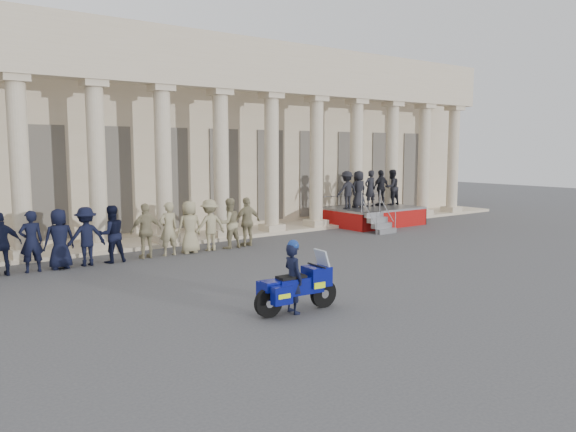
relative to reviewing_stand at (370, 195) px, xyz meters
The scene contains 6 objects.
ground 12.30m from the reviewing_stand, 142.12° to the right, with size 90.00×90.00×0.00m, color #414144.
building 12.43m from the reviewing_stand, 143.06° to the left, with size 40.00×12.50×9.00m.
officer_rank 15.95m from the reviewing_stand, behind, with size 15.93×0.74×1.95m.
reviewing_stand is the anchor object (origin of this frame).
motorcycle 15.84m from the reviewing_stand, 141.22° to the right, with size 2.24×0.93×1.44m.
rider 15.92m from the reviewing_stand, 141.51° to the right, with size 0.44×0.63×1.75m.
Camera 1 is at (-10.61, -12.63, 3.84)m, focal length 35.00 mm.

